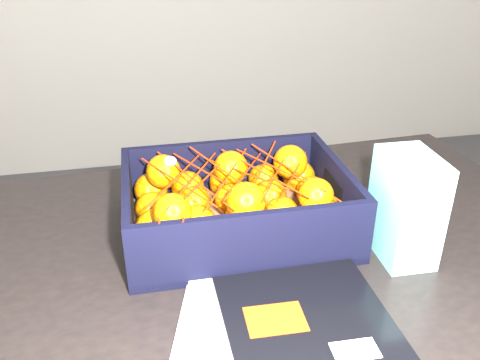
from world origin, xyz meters
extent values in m
cube|color=black|center=(-0.26, -0.26, 0.73)|extent=(1.25, 0.87, 0.04)
cylinder|color=black|center=(0.29, 0.09, 0.35)|extent=(0.06, 0.06, 0.71)
cube|color=beige|center=(-0.26, -0.43, 0.75)|extent=(0.28, 0.32, 0.01)
cube|color=beige|center=(-0.24, -0.43, 0.76)|extent=(0.24, 0.30, 0.01)
cube|color=black|center=(-0.18, -0.43, 0.77)|extent=(0.21, 0.28, 0.01)
cube|color=#FF3E0D|center=(-0.23, -0.39, 0.77)|extent=(0.08, 0.06, 0.00)
cube|color=white|center=(-0.15, -0.46, 0.77)|extent=(0.06, 0.03, 0.00)
cube|color=brown|center=(-0.23, -0.15, 0.76)|extent=(0.36, 0.27, 0.01)
cube|color=black|center=(-0.23, -0.02, 0.80)|extent=(0.36, 0.01, 0.11)
cube|color=black|center=(-0.23, -0.28, 0.80)|extent=(0.36, 0.01, 0.11)
cube|color=black|center=(-0.40, -0.15, 0.80)|extent=(0.01, 0.25, 0.11)
cube|color=black|center=(-0.05, -0.15, 0.80)|extent=(0.01, 0.25, 0.11)
sphere|color=#D66504|center=(-0.36, -0.24, 0.79)|extent=(0.06, 0.06, 0.06)
sphere|color=#D66504|center=(-0.36, -0.18, 0.79)|extent=(0.06, 0.06, 0.06)
sphere|color=#D66504|center=(-0.36, -0.12, 0.79)|extent=(0.06, 0.06, 0.06)
sphere|color=#D66504|center=(-0.36, -0.05, 0.79)|extent=(0.06, 0.06, 0.06)
sphere|color=#D66504|center=(-0.30, -0.24, 0.79)|extent=(0.06, 0.06, 0.06)
sphere|color=#D66504|center=(-0.30, -0.18, 0.79)|extent=(0.06, 0.06, 0.06)
sphere|color=#D66504|center=(-0.29, -0.11, 0.79)|extent=(0.06, 0.06, 0.06)
sphere|color=#D66504|center=(-0.30, -0.06, 0.79)|extent=(0.06, 0.06, 0.06)
sphere|color=#D66504|center=(-0.23, -0.24, 0.79)|extent=(0.06, 0.06, 0.06)
sphere|color=#D66504|center=(-0.22, -0.18, 0.79)|extent=(0.06, 0.06, 0.06)
sphere|color=#D66504|center=(-0.23, -0.12, 0.79)|extent=(0.06, 0.06, 0.06)
sphere|color=#D66504|center=(-0.23, -0.05, 0.79)|extent=(0.06, 0.06, 0.06)
sphere|color=#D66504|center=(-0.16, -0.24, 0.79)|extent=(0.06, 0.06, 0.06)
sphere|color=#D66504|center=(-0.16, -0.18, 0.79)|extent=(0.06, 0.06, 0.06)
sphere|color=#D66504|center=(-0.16, -0.12, 0.79)|extent=(0.06, 0.06, 0.06)
sphere|color=#D66504|center=(-0.16, -0.05, 0.79)|extent=(0.06, 0.06, 0.06)
sphere|color=#D66504|center=(-0.09, -0.24, 0.79)|extent=(0.06, 0.06, 0.06)
sphere|color=#D66504|center=(-0.09, -0.18, 0.79)|extent=(0.06, 0.06, 0.06)
sphere|color=#D66504|center=(-0.09, -0.12, 0.79)|extent=(0.06, 0.06, 0.06)
sphere|color=#D66504|center=(-0.09, -0.06, 0.79)|extent=(0.06, 0.06, 0.06)
sphere|color=#D66504|center=(-0.34, -0.22, 0.84)|extent=(0.06, 0.06, 0.06)
sphere|color=#D66504|center=(-0.34, -0.08, 0.84)|extent=(0.06, 0.06, 0.06)
sphere|color=#D66504|center=(-0.22, -0.21, 0.84)|extent=(0.06, 0.06, 0.06)
sphere|color=#D66504|center=(-0.22, -0.09, 0.84)|extent=(0.06, 0.06, 0.06)
sphere|color=#D66504|center=(-0.11, -0.21, 0.84)|extent=(0.06, 0.06, 0.06)
sphere|color=#D66504|center=(-0.12, -0.09, 0.84)|extent=(0.06, 0.06, 0.06)
cylinder|color=red|center=(-0.32, -0.16, 0.86)|extent=(0.10, 0.19, 0.00)
cylinder|color=red|center=(-0.30, -0.14, 0.85)|extent=(0.10, 0.18, 0.02)
cylinder|color=red|center=(-0.27, -0.14, 0.85)|extent=(0.10, 0.19, 0.00)
cylinder|color=red|center=(-0.24, -0.15, 0.86)|extent=(0.10, 0.18, 0.03)
cylinder|color=red|center=(-0.21, -0.14, 0.85)|extent=(0.10, 0.18, 0.03)
cylinder|color=red|center=(-0.19, -0.15, 0.86)|extent=(0.10, 0.19, 0.01)
cylinder|color=red|center=(-0.16, -0.15, 0.86)|extent=(0.10, 0.19, 0.01)
cylinder|color=red|center=(-0.13, -0.14, 0.85)|extent=(0.10, 0.18, 0.03)
cylinder|color=red|center=(-0.32, -0.15, 0.86)|extent=(0.10, 0.19, 0.01)
cylinder|color=red|center=(-0.30, -0.15, 0.86)|extent=(0.10, 0.19, 0.01)
cylinder|color=red|center=(-0.27, -0.15, 0.86)|extent=(0.10, 0.18, 0.03)
cylinder|color=red|center=(-0.24, -0.15, 0.85)|extent=(0.10, 0.19, 0.01)
cylinder|color=red|center=(-0.21, -0.15, 0.85)|extent=(0.10, 0.18, 0.02)
cylinder|color=red|center=(-0.19, -0.14, 0.85)|extent=(0.10, 0.18, 0.02)
cylinder|color=red|center=(-0.16, -0.15, 0.85)|extent=(0.10, 0.19, 0.00)
cylinder|color=red|center=(-0.13, -0.15, 0.85)|extent=(0.10, 0.18, 0.02)
cylinder|color=red|center=(-0.36, -0.27, 0.83)|extent=(0.00, 0.03, 0.09)
cylinder|color=red|center=(-0.33, -0.27, 0.83)|extent=(0.01, 0.04, 0.08)
cube|color=white|center=(0.01, -0.26, 0.83)|extent=(0.08, 0.11, 0.17)
camera|label=1|loc=(-0.37, -0.86, 1.22)|focal=38.18mm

